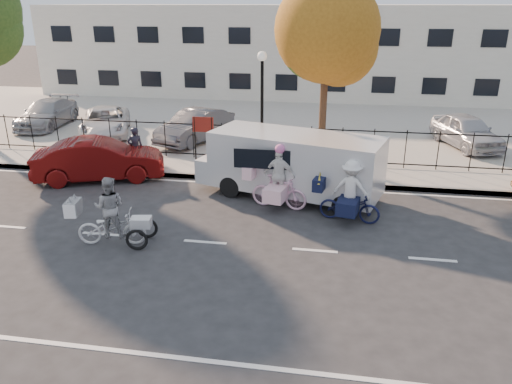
% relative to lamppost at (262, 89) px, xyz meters
% --- Properties ---
extents(ground, '(120.00, 120.00, 0.00)m').
position_rel_lamppost_xyz_m(ground, '(-0.50, -6.80, -3.11)').
color(ground, '#333334').
extents(road_markings, '(60.00, 9.52, 0.01)m').
position_rel_lamppost_xyz_m(road_markings, '(-0.50, -6.80, -3.11)').
color(road_markings, silver).
rests_on(road_markings, ground).
extents(curb, '(60.00, 0.10, 0.15)m').
position_rel_lamppost_xyz_m(curb, '(-0.50, -1.75, -3.04)').
color(curb, '#A8A399').
rests_on(curb, ground).
extents(sidewalk, '(60.00, 2.20, 0.15)m').
position_rel_lamppost_xyz_m(sidewalk, '(-0.50, -0.70, -3.04)').
color(sidewalk, '#A8A399').
rests_on(sidewalk, ground).
extents(parking_lot, '(60.00, 15.60, 0.15)m').
position_rel_lamppost_xyz_m(parking_lot, '(-0.50, 8.20, -3.04)').
color(parking_lot, '#A8A399').
rests_on(parking_lot, ground).
extents(iron_fence, '(58.00, 0.06, 1.50)m').
position_rel_lamppost_xyz_m(iron_fence, '(-0.50, 0.40, -2.21)').
color(iron_fence, black).
rests_on(iron_fence, sidewalk).
extents(building, '(34.00, 10.00, 6.00)m').
position_rel_lamppost_xyz_m(building, '(-0.50, 18.20, -0.11)').
color(building, silver).
rests_on(building, ground).
extents(lamppost, '(0.36, 0.36, 4.33)m').
position_rel_lamppost_xyz_m(lamppost, '(0.00, 0.00, 0.00)').
color(lamppost, black).
rests_on(lamppost, sidewalk).
extents(street_sign, '(0.85, 0.06, 1.80)m').
position_rel_lamppost_xyz_m(street_sign, '(-2.35, 0.00, -1.70)').
color(street_sign, black).
rests_on(street_sign, sidewalk).
extents(zebra_trike, '(2.25, 1.08, 1.92)m').
position_rel_lamppost_xyz_m(zebra_trike, '(-2.93, -7.30, -2.37)').
color(zebra_trike, silver).
rests_on(zebra_trike, ground).
extents(unicorn_bike, '(2.13, 1.52, 2.10)m').
position_rel_lamppost_xyz_m(unicorn_bike, '(1.15, -4.03, -2.33)').
color(unicorn_bike, '#FCBFDD').
rests_on(unicorn_bike, ground).
extents(bull_bike, '(2.09, 1.46, 1.89)m').
position_rel_lamppost_xyz_m(bull_bike, '(3.36, -4.68, -2.36)').
color(bull_bike, '#101336').
rests_on(bull_bike, ground).
extents(white_van, '(6.52, 3.51, 2.16)m').
position_rel_lamppost_xyz_m(white_van, '(1.48, -3.00, -1.92)').
color(white_van, silver).
rests_on(white_van, ground).
extents(red_sedan, '(4.90, 3.12, 1.53)m').
position_rel_lamppost_xyz_m(red_sedan, '(-5.65, -2.41, -2.35)').
color(red_sedan, '#570A0A').
rests_on(red_sedan, ground).
extents(pedestrian, '(0.70, 0.64, 1.61)m').
position_rel_lamppost_xyz_m(pedestrian, '(-4.68, -1.33, -2.16)').
color(pedestrian, black).
rests_on(pedestrian, sidewalk).
extents(lot_car_a, '(2.19, 4.69, 1.32)m').
position_rel_lamppost_xyz_m(lot_car_a, '(-11.88, 4.52, -2.30)').
color(lot_car_a, '#9FA1A6').
rests_on(lot_car_a, parking_lot).
extents(lot_car_b, '(3.64, 5.07, 1.28)m').
position_rel_lamppost_xyz_m(lot_car_b, '(-8.14, 3.36, -2.32)').
color(lot_car_b, silver).
rests_on(lot_car_b, parking_lot).
extents(lot_car_c, '(2.99, 4.62, 1.44)m').
position_rel_lamppost_xyz_m(lot_car_c, '(-3.52, 2.87, -2.24)').
color(lot_car_c, '#484A50').
rests_on(lot_car_c, parking_lot).
extents(lot_car_d, '(2.90, 4.47, 1.42)m').
position_rel_lamppost_xyz_m(lot_car_d, '(8.49, 4.00, -2.25)').
color(lot_car_d, '#ADAFB5').
rests_on(lot_car_d, parking_lot).
extents(tree_mid, '(3.91, 3.91, 7.16)m').
position_rel_lamppost_xyz_m(tree_mid, '(2.43, 0.77, 1.90)').
color(tree_mid, '#442D1D').
rests_on(tree_mid, ground).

